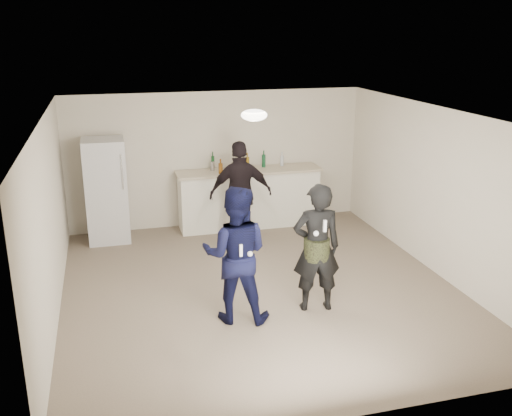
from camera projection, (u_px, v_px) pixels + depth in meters
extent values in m
plane|color=#6B5B4C|center=(260.00, 288.00, 8.23)|extent=(6.00, 6.00, 0.00)
plane|color=silver|center=(260.00, 115.00, 7.48)|extent=(6.00, 6.00, 0.00)
plane|color=beige|center=(217.00, 159.00, 10.62)|extent=(6.00, 0.00, 6.00)
plane|color=beige|center=(349.00, 302.00, 5.09)|extent=(6.00, 0.00, 6.00)
plane|color=beige|center=(50.00, 222.00, 7.18)|extent=(0.00, 6.00, 6.00)
plane|color=beige|center=(437.00, 191.00, 8.53)|extent=(0.00, 6.00, 6.00)
cube|color=white|center=(249.00, 199.00, 10.66)|extent=(2.60, 0.56, 1.05)
cube|color=#BAB190|center=(249.00, 171.00, 10.50)|extent=(2.68, 0.64, 0.04)
cube|color=silver|center=(106.00, 191.00, 9.85)|extent=(0.70, 0.70, 1.80)
cylinder|color=silver|center=(122.00, 172.00, 9.46)|extent=(0.02, 0.02, 0.60)
ellipsoid|color=white|center=(254.00, 115.00, 7.77)|extent=(0.36, 0.36, 0.16)
cylinder|color=#AEAEB2|center=(212.00, 166.00, 10.41)|extent=(0.08, 0.08, 0.17)
imported|color=#0F1241|center=(236.00, 255.00, 7.11)|extent=(1.03, 0.92, 1.77)
imported|color=black|center=(317.00, 248.00, 7.39)|extent=(0.68, 0.49, 1.73)
cylinder|color=#323B1B|center=(317.00, 249.00, 7.39)|extent=(0.34, 0.34, 0.28)
imported|color=black|center=(241.00, 194.00, 9.63)|extent=(1.09, 0.52, 1.81)
cube|color=white|center=(241.00, 250.00, 6.81)|extent=(0.04, 0.04, 0.15)
sphere|color=silver|center=(250.00, 254.00, 6.88)|extent=(0.07, 0.07, 0.07)
cube|color=silver|center=(325.00, 226.00, 7.04)|extent=(0.04, 0.04, 0.15)
sphere|color=white|center=(316.00, 233.00, 7.07)|extent=(0.07, 0.07, 0.07)
cylinder|color=#154C29|center=(264.00, 161.00, 10.66)|extent=(0.07, 0.07, 0.24)
cylinder|color=#946C15|center=(247.00, 163.00, 10.47)|extent=(0.07, 0.07, 0.23)
cylinder|color=#13451D|center=(213.00, 163.00, 10.46)|extent=(0.06, 0.06, 0.26)
cylinder|color=brown|center=(221.00, 168.00, 10.18)|extent=(0.08, 0.08, 0.19)
cylinder|color=silver|center=(282.00, 161.00, 10.77)|extent=(0.07, 0.07, 0.19)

